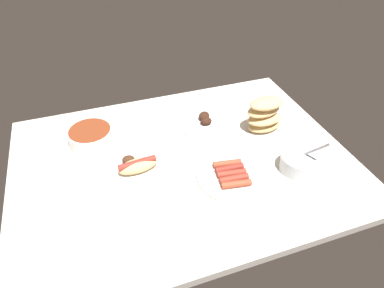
{
  "coord_description": "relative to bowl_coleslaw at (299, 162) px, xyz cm",
  "views": [
    {
      "loc": [
        -26.88,
        -87.9,
        82.78
      ],
      "look_at": [
        4.89,
        4.17,
        3.0
      ],
      "focal_mm": 31.84,
      "sensor_mm": 36.0,
      "label": 1
    }
  ],
  "objects": [
    {
      "name": "plate_sausages",
      "position": [
        -23.91,
        3.54,
        -2.22
      ],
      "size": [
        23.57,
        23.57,
        3.3
      ],
      "color": "white",
      "rests_on": "ground_plane"
    },
    {
      "name": "bowl_chili",
      "position": [
        -66.78,
        39.41,
        -0.23
      ],
      "size": [
        17.4,
        17.4,
        5.55
      ],
      "color": "white",
      "rests_on": "ground_plane"
    },
    {
      "name": "bread_stack",
      "position": [
        -0.58,
        24.89,
        3.95
      ],
      "size": [
        15.98,
        10.79,
        14.4
      ],
      "color": "tan",
      "rests_on": "ground_plane"
    },
    {
      "name": "ground_plane",
      "position": [
        -36.71,
        17.62,
        -4.75
      ],
      "size": [
        120.0,
        90.0,
        3.0
      ],
      "primitive_type": "cube",
      "color": "silver"
    },
    {
      "name": "plate_grilled_meat",
      "position": [
        -21.46,
        35.62,
        -2.3
      ],
      "size": [
        20.53,
        20.53,
        4.07
      ],
      "color": "white",
      "rests_on": "ground_plane"
    },
    {
      "name": "plate_hotdog_assembled",
      "position": [
        -53.48,
        16.7,
        -1.51
      ],
      "size": [
        24.76,
        24.76,
        5.61
      ],
      "color": "white",
      "rests_on": "ground_plane"
    },
    {
      "name": "bowl_coleslaw",
      "position": [
        0.0,
        0.0,
        0.0
      ],
      "size": [
        13.01,
        13.3,
        15.38
      ],
      "color": "silver",
      "rests_on": "ground_plane"
    }
  ]
}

